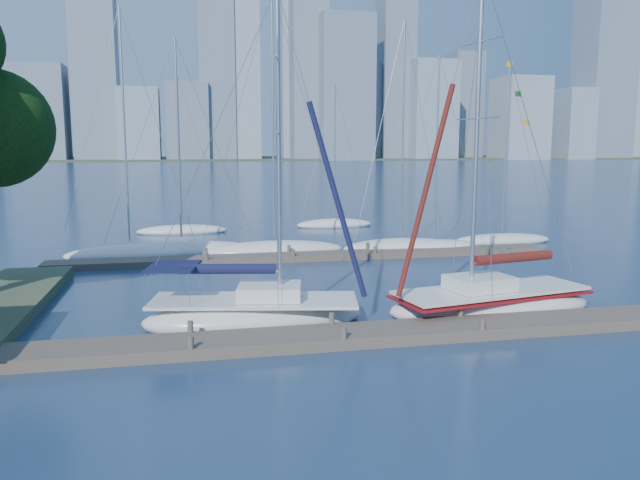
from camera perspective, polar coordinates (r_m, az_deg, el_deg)
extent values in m
plane|color=#172B4B|center=(21.99, 1.61, -9.31)|extent=(700.00, 700.00, 0.00)
cube|color=brown|center=(21.93, 1.61, -8.82)|extent=(26.00, 2.00, 0.40)
cube|color=brown|center=(37.57, -1.15, -1.51)|extent=(30.00, 1.80, 0.36)
cube|color=#38472D|center=(340.44, -11.24, 7.26)|extent=(800.00, 100.00, 1.50)
ellipsoid|color=silver|center=(24.15, -6.02, -7.10)|extent=(8.79, 4.31, 1.48)
cube|color=silver|center=(23.98, -6.04, -5.52)|extent=(8.14, 3.98, 0.12)
cube|color=silver|center=(23.85, -4.64, -4.72)|extent=(2.66, 2.21, 0.54)
cylinder|color=silver|center=(23.19, -3.82, 8.31)|extent=(0.18, 0.18, 11.34)
cylinder|color=silver|center=(23.84, -8.51, -2.86)|extent=(3.93, 0.86, 0.10)
cylinder|color=#101537|center=(23.82, -8.51, -2.63)|extent=(3.68, 1.09, 0.39)
cube|color=#101537|center=(24.15, -13.27, -2.37)|extent=(2.19, 2.64, 0.08)
ellipsoid|color=silver|center=(26.51, 15.35, -5.93)|extent=(9.05, 4.41, 1.52)
cube|color=silver|center=(26.34, 15.41, -4.44)|extent=(8.38, 4.07, 0.12)
cube|color=silver|center=(25.90, 14.38, -3.81)|extent=(2.74, 2.27, 0.56)
cylinder|color=silver|center=(25.09, 14.13, 9.32)|extent=(0.18, 0.18, 12.35)
cylinder|color=silver|center=(26.76, 17.26, -1.77)|extent=(4.06, 0.87, 0.10)
cylinder|color=#511811|center=(26.75, 17.27, -1.55)|extent=(3.79, 1.10, 0.41)
cube|color=maroon|center=(26.38, 15.40, -4.80)|extent=(8.58, 4.21, 0.10)
ellipsoid|color=silver|center=(39.73, -16.95, -1.28)|extent=(7.91, 2.79, 1.18)
cylinder|color=silver|center=(39.21, -17.45, 9.88)|extent=(0.13, 0.13, 13.68)
ellipsoid|color=silver|center=(40.15, -12.51, -0.99)|extent=(9.71, 5.14, 1.25)
cylinder|color=silver|center=(39.62, -12.84, 8.92)|extent=(0.14, 0.14, 12.01)
ellipsoid|color=silver|center=(39.51, -4.19, -0.96)|extent=(9.05, 3.41, 1.25)
cylinder|color=silver|center=(39.02, -4.32, 11.32)|extent=(0.14, 0.14, 15.02)
ellipsoid|color=silver|center=(40.88, 7.37, -0.69)|extent=(8.02, 5.33, 1.23)
cylinder|color=silver|center=(40.37, 7.58, 10.10)|extent=(0.13, 0.13, 13.53)
ellipsoid|color=silver|center=(41.31, 10.38, -0.71)|extent=(6.90, 3.21, 1.07)
cylinder|color=silver|center=(40.79, 10.63, 8.34)|extent=(0.12, 0.12, 11.44)
ellipsoid|color=silver|center=(45.70, 16.31, -0.05)|extent=(7.46, 2.73, 1.01)
cylinder|color=silver|center=(45.22, 16.64, 7.83)|extent=(0.11, 0.11, 11.08)
ellipsoid|color=silver|center=(50.08, -12.49, 0.82)|extent=(7.06, 2.23, 0.99)
cylinder|color=silver|center=(49.65, -12.73, 8.00)|extent=(0.11, 0.11, 11.08)
ellipsoid|color=silver|center=(52.85, 1.33, 1.43)|extent=(6.80, 4.01, 1.02)
cylinder|color=silver|center=(52.44, 1.36, 8.16)|extent=(0.11, 0.11, 10.91)
cube|color=slate|center=(314.94, -24.28, 10.53)|extent=(23.68, 17.63, 43.27)
cube|color=#8892A3|center=(332.84, -19.68, 10.62)|extent=(13.41, 17.61, 43.06)
cube|color=#7F95A4|center=(306.15, -16.17, 10.09)|extent=(18.41, 19.81, 33.39)
cube|color=slate|center=(307.23, -12.05, 10.50)|extent=(19.89, 16.86, 36.21)
cube|color=#8892A3|center=(313.63, -7.36, 16.02)|extent=(18.18, 14.99, 95.60)
cube|color=#7F95A4|center=(331.75, -2.12, 14.53)|extent=(17.36, 17.46, 82.60)
cube|color=slate|center=(309.56, 2.33, 13.66)|extent=(25.41, 18.95, 68.58)
cube|color=#8892A3|center=(329.89, 5.12, 11.46)|extent=(13.99, 17.11, 47.26)
cube|color=#7F95A4|center=(323.80, 10.13, 11.56)|extent=(22.32, 18.80, 48.87)
cube|color=slate|center=(363.86, 13.01, 11.82)|extent=(16.40, 17.52, 57.63)
cube|color=#8892A3|center=(344.00, 17.77, 10.51)|extent=(23.31, 23.94, 41.69)
cube|color=#7F95A4|center=(359.92, 22.01, 9.78)|extent=(15.64, 21.38, 36.46)
cube|color=slate|center=(375.32, 24.50, 13.56)|extent=(24.67, 23.60, 88.64)
cube|color=#8892A3|center=(406.40, 25.95, 11.96)|extent=(15.13, 17.08, 73.57)
cube|color=slate|center=(316.24, -19.97, 16.39)|extent=(19.80, 18.00, 105.02)
cube|color=slate|center=(313.64, -9.53, 16.30)|extent=(16.99, 18.00, 99.22)
cube|color=slate|center=(319.62, -1.09, 17.10)|extent=(17.43, 18.00, 108.40)
cube|color=slate|center=(329.74, 6.89, 15.03)|extent=(16.45, 18.00, 88.44)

